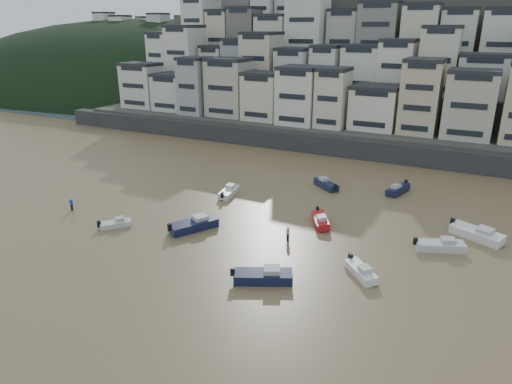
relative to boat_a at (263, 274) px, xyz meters
The scene contains 17 objects.
ground 22.41m from the boat_a, 128.63° to the right, with size 400.00×400.00×0.00m, color olive.
sea_strip 177.85m from the boat_a, 134.20° to the left, with size 340.00×340.00×0.00m, color #4D5E6E.
harbor_wall 47.68m from the boat_a, 94.79° to the left, with size 140.00×3.00×3.50m, color #38383A.
hillside 88.19m from the boat_a, 89.51° to the left, with size 141.04×66.00×50.00m.
headland 160.26m from the boat_a, 132.84° to the left, with size 216.00×135.00×53.33m.
boat_a is the anchor object (origin of this frame).
boat_b 9.77m from the boat_a, 33.37° to the left, with size 4.84×1.58×1.32m, color white, non-canonical shape.
boat_c 14.47m from the boat_a, 151.07° to the left, with size 6.56×2.15×1.79m, color #151C42, non-canonical shape.
boat_d 20.65m from the boat_a, 45.27° to the left, with size 5.70×1.87×1.55m, color silver, non-canonical shape.
boat_e 15.32m from the boat_a, 87.97° to the left, with size 5.29×1.73×1.44m, color #B1151A, non-canonical shape.
boat_f 24.25m from the boat_a, 127.58° to the left, with size 5.29×1.73×1.44m, color white, non-canonical shape.
boat_g 26.55m from the boat_a, 47.30° to the left, with size 6.42×2.10×1.75m, color white, non-canonical shape.
boat_h 28.98m from the boat_a, 96.34° to the left, with size 5.33×1.74×1.45m, color #131B3C, non-canonical shape.
boat_i 31.93m from the boat_a, 77.28° to the left, with size 5.37×1.76×1.46m, color #13173D, non-canonical shape.
boat_j 21.95m from the boat_a, behind, with size 4.05×1.33×1.11m, color silver, non-canonical shape.
person_blue 31.13m from the boat_a, behind, with size 0.44×0.44×1.74m, color #1836B6, non-canonical shape.
person_pink 9.45m from the boat_a, 98.19° to the left, with size 0.44×0.44×1.74m, color tan, non-canonical shape.
Camera 1 is at (30.50, -17.07, 23.36)m, focal length 32.00 mm.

